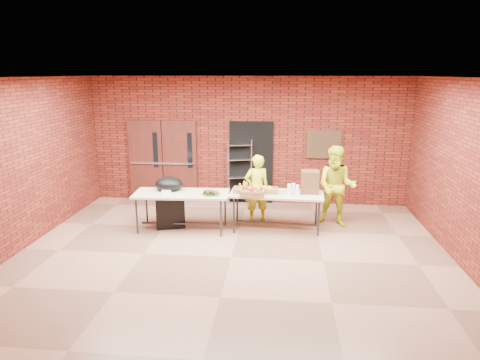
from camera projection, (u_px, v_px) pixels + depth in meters
name	position (u px, v px, depth m)	size (l,w,h in m)	color
room	(231.00, 172.00, 7.42)	(8.08, 7.08, 3.28)	brown
double_doors	(163.00, 161.00, 11.08)	(1.78, 0.12, 2.10)	#4F1D16
dark_doorway	(251.00, 163.00, 10.88)	(1.10, 0.06, 2.10)	black
bronze_plaque	(324.00, 144.00, 10.58)	(0.85, 0.04, 0.70)	#432E1A
wire_rack	(240.00, 172.00, 10.83)	(0.61, 0.20, 1.66)	#B7B7BE
table_left	(182.00, 196.00, 9.02)	(2.03, 0.93, 0.82)	tan
table_right	(277.00, 196.00, 9.05)	(2.01, 0.94, 0.81)	tan
basket_bananas	(244.00, 190.00, 9.06)	(0.41, 0.32, 0.13)	olive
basket_oranges	(268.00, 190.00, 9.04)	(0.40, 0.31, 0.12)	olive
basket_apples	(252.00, 192.00, 8.86)	(0.50, 0.39, 0.15)	olive
muffin_tray	(211.00, 192.00, 8.88)	(0.38, 0.38, 0.10)	#144A13
napkin_box	(167.00, 191.00, 9.03)	(0.19, 0.13, 0.06)	white
coffee_dispenser	(310.00, 182.00, 8.98)	(0.36, 0.33, 0.48)	brown
cup_stack_front	(289.00, 190.00, 8.85)	(0.08, 0.08, 0.23)	white
cup_stack_mid	(297.00, 190.00, 8.82)	(0.07, 0.07, 0.22)	white
cup_stack_back	(293.00, 189.00, 8.94)	(0.08, 0.08, 0.23)	white
covered_grill	(170.00, 202.00, 9.29)	(0.73, 0.66, 1.11)	black
volunteer_woman	(257.00, 188.00, 9.56)	(0.56, 0.37, 1.53)	#C3CF17
volunteer_man	(336.00, 186.00, 9.25)	(0.86, 0.67, 1.77)	#C3CF17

